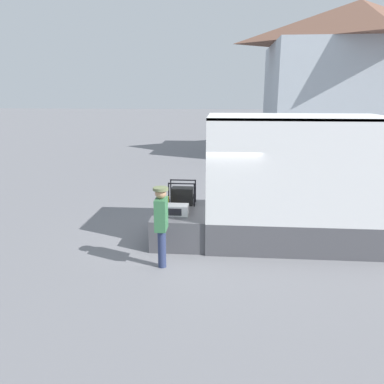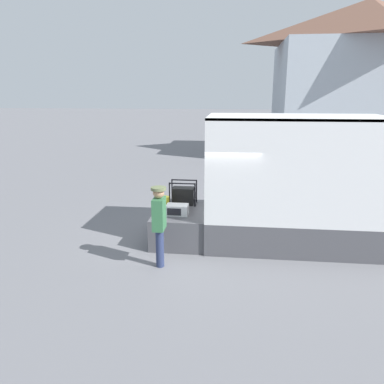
{
  "view_description": "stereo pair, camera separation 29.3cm",
  "coord_description": "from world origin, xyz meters",
  "px_view_note": "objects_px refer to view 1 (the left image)",
  "views": [
    {
      "loc": [
        0.37,
        -9.29,
        3.78
      ],
      "look_at": [
        -0.38,
        -0.2,
        1.34
      ],
      "focal_mm": 35.0,
      "sensor_mm": 36.0,
      "label": 1
    },
    {
      "loc": [
        0.66,
        -9.26,
        3.78
      ],
      "look_at": [
        -0.38,
        -0.2,
        1.34
      ],
      "focal_mm": 35.0,
      "sensor_mm": 36.0,
      "label": 2
    }
  ],
  "objects_px": {
    "portable_generator": "(183,196)",
    "worker_person": "(161,219)",
    "box_truck": "(353,207)",
    "microwave": "(178,210)",
    "orange_bucket": "(163,203)"
  },
  "relations": [
    {
      "from": "box_truck",
      "to": "worker_person",
      "type": "relative_size",
      "value": 3.42
    },
    {
      "from": "box_truck",
      "to": "worker_person",
      "type": "distance_m",
      "value": 4.92
    },
    {
      "from": "box_truck",
      "to": "microwave",
      "type": "xyz_separation_m",
      "value": [
        -4.41,
        -0.4,
        -0.05
      ]
    },
    {
      "from": "worker_person",
      "to": "orange_bucket",
      "type": "bearing_deg",
      "value": 97.94
    },
    {
      "from": "box_truck",
      "to": "portable_generator",
      "type": "distance_m",
      "value": 4.41
    },
    {
      "from": "box_truck",
      "to": "portable_generator",
      "type": "xyz_separation_m",
      "value": [
        -4.37,
        0.54,
        0.06
      ]
    },
    {
      "from": "microwave",
      "to": "orange_bucket",
      "type": "height_order",
      "value": "orange_bucket"
    },
    {
      "from": "portable_generator",
      "to": "orange_bucket",
      "type": "height_order",
      "value": "portable_generator"
    },
    {
      "from": "orange_bucket",
      "to": "worker_person",
      "type": "bearing_deg",
      "value": -82.06
    },
    {
      "from": "box_truck",
      "to": "portable_generator",
      "type": "bearing_deg",
      "value": 172.91
    },
    {
      "from": "orange_bucket",
      "to": "worker_person",
      "type": "xyz_separation_m",
      "value": [
        0.25,
        -1.76,
        0.18
      ]
    },
    {
      "from": "microwave",
      "to": "portable_generator",
      "type": "xyz_separation_m",
      "value": [
        0.04,
        0.94,
        0.11
      ]
    },
    {
      "from": "microwave",
      "to": "orange_bucket",
      "type": "xyz_separation_m",
      "value": [
        -0.44,
        0.44,
        0.04
      ]
    },
    {
      "from": "box_truck",
      "to": "orange_bucket",
      "type": "height_order",
      "value": "box_truck"
    },
    {
      "from": "portable_generator",
      "to": "worker_person",
      "type": "distance_m",
      "value": 2.27
    }
  ]
}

